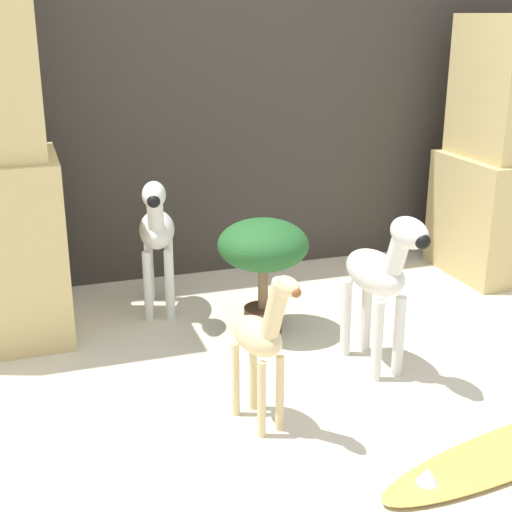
% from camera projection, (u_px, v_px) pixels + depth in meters
% --- Properties ---
extents(ground_plane, '(14.00, 14.00, 0.00)m').
position_uv_depth(ground_plane, '(388.00, 414.00, 2.48)').
color(ground_plane, beige).
extents(wall_back, '(6.40, 0.08, 2.20)m').
position_uv_depth(wall_back, '(244.00, 60.00, 3.60)').
color(wall_back, '#38332D').
rests_on(wall_back, ground_plane).
extents(zebra_right, '(0.19, 0.48, 0.66)m').
position_uv_depth(zebra_right, '(381.00, 274.00, 2.67)').
color(zebra_right, silver).
rests_on(zebra_right, ground_plane).
extents(zebra_left, '(0.22, 0.48, 0.66)m').
position_uv_depth(zebra_left, '(157.00, 231.00, 3.20)').
color(zebra_left, silver).
rests_on(zebra_left, ground_plane).
extents(giraffe_figurine, '(0.18, 0.34, 0.58)m').
position_uv_depth(giraffe_figurine, '(262.00, 337.00, 2.31)').
color(giraffe_figurine, beige).
rests_on(giraffe_figurine, ground_plane).
extents(potted_palm_front, '(0.39, 0.39, 0.51)m').
position_uv_depth(potted_palm_front, '(263.00, 252.00, 3.01)').
color(potted_palm_front, '#513323').
rests_on(potted_palm_front, ground_plane).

